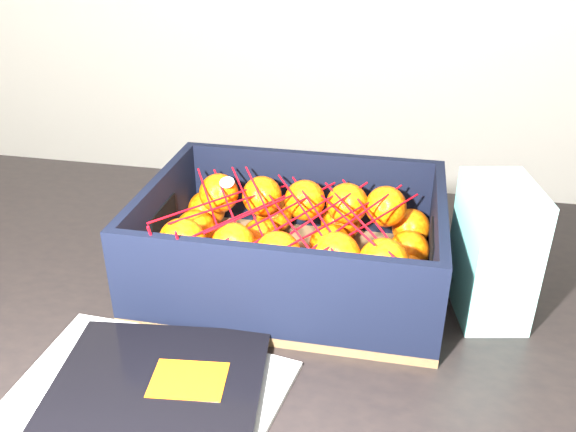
% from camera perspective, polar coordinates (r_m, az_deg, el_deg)
% --- Properties ---
extents(table, '(1.20, 0.81, 0.75)m').
position_cam_1_polar(table, '(0.82, -7.75, -14.29)').
color(table, black).
rests_on(table, ground).
extents(magazine_stack, '(0.29, 0.31, 0.02)m').
position_cam_1_polar(magazine_stack, '(0.62, -14.69, -18.52)').
color(magazine_stack, silver).
rests_on(magazine_stack, table).
extents(produce_crate, '(0.37, 0.28, 0.13)m').
position_cam_1_polar(produce_crate, '(0.78, 0.43, -3.46)').
color(produce_crate, olive).
rests_on(produce_crate, table).
extents(clementine_heap, '(0.35, 0.26, 0.10)m').
position_cam_1_polar(clementine_heap, '(0.77, 0.51, -2.57)').
color(clementine_heap, '#F85805').
rests_on(clementine_heap, produce_crate).
extents(mesh_net, '(0.31, 0.25, 0.09)m').
position_cam_1_polar(mesh_net, '(0.75, -0.11, 0.19)').
color(mesh_net, red).
rests_on(mesh_net, clementine_heap).
extents(retail_carton, '(0.09, 0.12, 0.17)m').
position_cam_1_polar(retail_carton, '(0.74, 18.88, -3.13)').
color(retail_carton, white).
rests_on(retail_carton, table).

